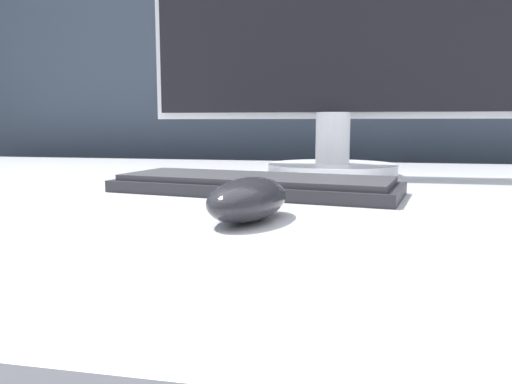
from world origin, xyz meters
TOP-DOWN VIEW (x-y plane):
  - partition_panel at (0.00, 0.68)m, footprint 5.00×0.03m
  - computer_mouse_near at (0.06, -0.24)m, footprint 0.09×0.14m
  - keyboard at (0.02, -0.05)m, footprint 0.41×0.20m
  - monitor at (0.11, 0.23)m, footprint 0.69×0.24m

SIDE VIEW (x-z plane):
  - partition_panel at x=0.00m, z-range 0.00..1.44m
  - keyboard at x=0.02m, z-range 0.78..0.80m
  - computer_mouse_near at x=0.06m, z-range 0.78..0.82m
  - monitor at x=0.11m, z-range 0.79..1.32m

